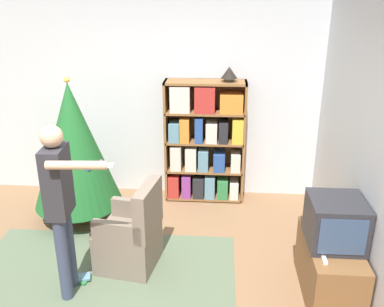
% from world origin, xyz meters
% --- Properties ---
extents(ground_plane, '(14.00, 14.00, 0.00)m').
position_xyz_m(ground_plane, '(0.00, 0.00, 0.00)').
color(ground_plane, '#846042').
extents(wall_back, '(8.00, 0.10, 2.60)m').
position_xyz_m(wall_back, '(0.00, 2.32, 1.30)').
color(wall_back, silver).
rests_on(wall_back, ground_plane).
extents(area_rug, '(2.64, 1.60, 0.01)m').
position_xyz_m(area_rug, '(-0.30, 0.29, 0.00)').
color(area_rug, '#56664C').
rests_on(area_rug, ground_plane).
extents(bookshelf, '(1.03, 0.33, 1.60)m').
position_xyz_m(bookshelf, '(0.63, 2.07, 0.79)').
color(bookshelf, brown).
rests_on(bookshelf, ground_plane).
extents(tv_stand, '(0.45, 0.94, 0.55)m').
position_xyz_m(tv_stand, '(1.87, 0.20, 0.27)').
color(tv_stand, brown).
rests_on(tv_stand, ground_plane).
extents(television, '(0.47, 0.50, 0.42)m').
position_xyz_m(television, '(1.87, 0.20, 0.76)').
color(television, '#28282D').
rests_on(television, tv_stand).
extents(game_remote, '(0.04, 0.12, 0.02)m').
position_xyz_m(game_remote, '(1.74, -0.08, 0.56)').
color(game_remote, white).
rests_on(game_remote, tv_stand).
extents(christmas_tree, '(1.03, 1.03, 1.77)m').
position_xyz_m(christmas_tree, '(-0.86, 1.41, 0.95)').
color(christmas_tree, '#4C3323').
rests_on(christmas_tree, ground_plane).
extents(armchair, '(0.65, 0.64, 0.92)m').
position_xyz_m(armchair, '(-0.02, 0.51, 0.32)').
color(armchair, '#7A6B5B').
rests_on(armchair, ground_plane).
extents(standing_person, '(0.65, 0.47, 1.64)m').
position_xyz_m(standing_person, '(-0.52, 0.06, 0.97)').
color(standing_person, '#38425B').
rests_on(standing_person, ground_plane).
extents(table_lamp, '(0.20, 0.20, 0.18)m').
position_xyz_m(table_lamp, '(0.93, 2.08, 1.70)').
color(table_lamp, '#473828').
rests_on(table_lamp, bookshelf).
extents(book_pile_near_tree, '(0.20, 0.19, 0.13)m').
position_xyz_m(book_pile_near_tree, '(-0.51, 0.97, 0.06)').
color(book_pile_near_tree, beige).
rests_on(book_pile_near_tree, ground_plane).
extents(book_pile_by_chair, '(0.20, 0.17, 0.05)m').
position_xyz_m(book_pile_by_chair, '(-0.47, 0.21, 0.02)').
color(book_pile_by_chair, '#2D7A42').
rests_on(book_pile_by_chair, ground_plane).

